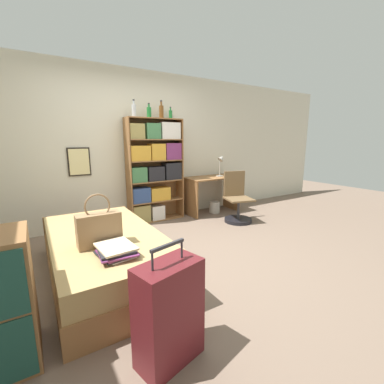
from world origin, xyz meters
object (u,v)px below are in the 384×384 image
(bookcase, at_px, (154,169))
(desk_chair, at_px, (237,206))
(bed, at_px, (106,254))
(handbag, at_px, (99,228))
(bottle_green, at_px, (134,110))
(suitcase, at_px, (169,313))
(book_stack_on_bed, at_px, (116,250))
(bottle_brown, at_px, (149,112))
(bottle_blue, at_px, (171,114))
(desk_lamp, at_px, (221,162))
(bottle_clear, at_px, (161,111))
(waste_bin, at_px, (214,207))
(desk, at_px, (212,188))

(bookcase, height_order, desk_chair, bookcase)
(bed, height_order, handbag, handbag)
(handbag, height_order, bottle_green, bottle_green)
(bed, distance_m, suitcase, 1.37)
(bed, relative_size, book_stack_on_bed, 5.08)
(bed, height_order, bottle_brown, bottle_brown)
(bookcase, height_order, bottle_blue, bottle_blue)
(handbag, distance_m, desk_lamp, 3.21)
(bed, bearing_deg, bottle_clear, 46.51)
(suitcase, bearing_deg, book_stack_on_bed, 98.70)
(bottle_clear, bearing_deg, waste_bin, -8.74)
(bottle_brown, bearing_deg, desk_lamp, -4.88)
(waste_bin, bearing_deg, bottle_blue, 165.88)
(desk_lamp, bearing_deg, bottle_green, 175.69)
(bottle_blue, bearing_deg, suitcase, -117.86)
(desk, height_order, desk_lamp, desk_lamp)
(handbag, height_order, desk_chair, handbag)
(bed, height_order, bottle_blue, bottle_blue)
(bottle_blue, bearing_deg, desk, -10.77)
(bookcase, relative_size, desk_lamp, 4.08)
(bottle_brown, xyz_separation_m, bottle_clear, (0.23, 0.00, 0.02))
(suitcase, height_order, desk_lamp, desk_lamp)
(bottle_green, relative_size, desk_chair, 0.31)
(bottle_clear, distance_m, desk, 1.75)
(desk_lamp, xyz_separation_m, waste_bin, (-0.17, -0.04, -0.90))
(book_stack_on_bed, xyz_separation_m, suitcase, (0.12, -0.76, -0.17))
(bookcase, height_order, waste_bin, bookcase)
(bottle_blue, bearing_deg, waste_bin, -14.12)
(suitcase, bearing_deg, bottle_green, 73.51)
(bottle_brown, distance_m, waste_bin, 2.19)
(bookcase, relative_size, bottle_clear, 6.12)
(bottle_brown, bearing_deg, suitcase, -111.17)
(book_stack_on_bed, bearing_deg, bookcase, 58.64)
(bed, relative_size, bottle_green, 7.48)
(bookcase, distance_m, bottle_green, 1.02)
(bottle_clear, height_order, desk_lamp, bottle_clear)
(bookcase, bearing_deg, suitcase, -112.21)
(waste_bin, bearing_deg, handbag, -147.60)
(bottle_brown, relative_size, desk_chair, 0.26)
(book_stack_on_bed, relative_size, bottle_clear, 1.36)
(book_stack_on_bed, height_order, bookcase, bookcase)
(handbag, bearing_deg, bed, 70.67)
(bed, distance_m, bottle_blue, 2.76)
(bookcase, xyz_separation_m, desk_lamp, (1.38, -0.15, 0.08))
(suitcase, distance_m, bottle_brown, 3.41)
(bottle_green, bearing_deg, book_stack_on_bed, -114.65)
(bottle_brown, relative_size, bottle_clear, 0.80)
(bottle_brown, xyz_separation_m, desk_lamp, (1.45, -0.12, -0.88))
(bottle_green, bearing_deg, suitcase, -106.49)
(bed, xyz_separation_m, desk, (2.42, 1.37, 0.26))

